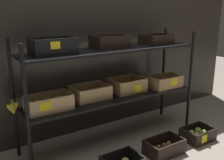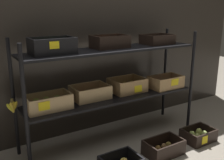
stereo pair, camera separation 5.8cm
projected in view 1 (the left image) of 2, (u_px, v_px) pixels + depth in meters
The scene contains 5 objects.
ground_plane at pixel (112, 139), 2.69m from camera, with size 10.00×10.00×0.00m, color gray.
storefront_wall at pixel (91, 33), 2.74m from camera, with size 4.14×0.12×2.06m, color #2D2823.
display_rack at pixel (108, 75), 2.50m from camera, with size 1.86×0.44×1.06m.
crate_ground_kiwi at pixel (164, 148), 2.41m from camera, with size 0.35×0.22×0.14m.
crate_ground_pear at pixel (198, 135), 2.66m from camera, with size 0.31×0.23×0.12m.
Camera 1 is at (-1.33, -2.04, 1.29)m, focal length 42.34 mm.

